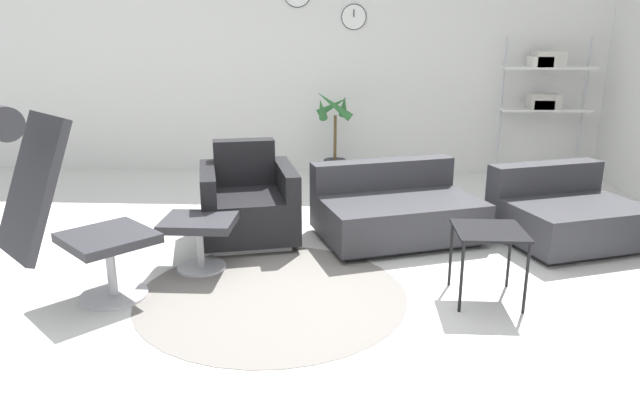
{
  "coord_description": "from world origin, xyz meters",
  "views": [
    {
      "loc": [
        0.28,
        -3.85,
        1.66
      ],
      "look_at": [
        0.07,
        0.01,
        0.55
      ],
      "focal_mm": 32.0,
      "sensor_mm": 36.0,
      "label": 1
    }
  ],
  "objects_px": {
    "ottoman": "(199,230)",
    "armchair_red": "(248,205)",
    "lounge_chair": "(53,195)",
    "shelf_unit": "(545,84)",
    "couch_low": "(395,212)",
    "couch_second": "(565,216)",
    "potted_plant": "(334,141)",
    "side_table": "(489,237)"
  },
  "relations": [
    {
      "from": "lounge_chair",
      "to": "shelf_unit",
      "type": "height_order",
      "value": "shelf_unit"
    },
    {
      "from": "couch_second",
      "to": "shelf_unit",
      "type": "xyz_separation_m",
      "value": [
        0.46,
        2.25,
        0.9
      ]
    },
    {
      "from": "armchair_red",
      "to": "shelf_unit",
      "type": "distance_m",
      "value": 3.95
    },
    {
      "from": "couch_low",
      "to": "side_table",
      "type": "height_order",
      "value": "couch_low"
    },
    {
      "from": "couch_second",
      "to": "shelf_unit",
      "type": "distance_m",
      "value": 2.47
    },
    {
      "from": "armchair_red",
      "to": "couch_second",
      "type": "bearing_deg",
      "value": 166.53
    },
    {
      "from": "potted_plant",
      "to": "shelf_unit",
      "type": "relative_size",
      "value": 0.66
    },
    {
      "from": "lounge_chair",
      "to": "armchair_red",
      "type": "distance_m",
      "value": 1.73
    },
    {
      "from": "ottoman",
      "to": "shelf_unit",
      "type": "bearing_deg",
      "value": 41.67
    },
    {
      "from": "lounge_chair",
      "to": "potted_plant",
      "type": "bearing_deg",
      "value": 108.45
    },
    {
      "from": "armchair_red",
      "to": "potted_plant",
      "type": "distance_m",
      "value": 2.24
    },
    {
      "from": "lounge_chair",
      "to": "ottoman",
      "type": "relative_size",
      "value": 2.56
    },
    {
      "from": "potted_plant",
      "to": "couch_second",
      "type": "bearing_deg",
      "value": -46.48
    },
    {
      "from": "ottoman",
      "to": "couch_second",
      "type": "distance_m",
      "value": 2.97
    },
    {
      "from": "couch_low",
      "to": "potted_plant",
      "type": "bearing_deg",
      "value": -93.63
    },
    {
      "from": "lounge_chair",
      "to": "potted_plant",
      "type": "distance_m",
      "value": 3.88
    },
    {
      "from": "ottoman",
      "to": "couch_second",
      "type": "height_order",
      "value": "couch_second"
    },
    {
      "from": "lounge_chair",
      "to": "couch_low",
      "type": "relative_size",
      "value": 0.87
    },
    {
      "from": "couch_low",
      "to": "couch_second",
      "type": "bearing_deg",
      "value": 158.56
    },
    {
      "from": "ottoman",
      "to": "couch_second",
      "type": "relative_size",
      "value": 0.41
    },
    {
      "from": "potted_plant",
      "to": "shelf_unit",
      "type": "distance_m",
      "value": 2.54
    },
    {
      "from": "lounge_chair",
      "to": "shelf_unit",
      "type": "relative_size",
      "value": 0.8
    },
    {
      "from": "ottoman",
      "to": "side_table",
      "type": "relative_size",
      "value": 1.07
    },
    {
      "from": "armchair_red",
      "to": "side_table",
      "type": "distance_m",
      "value": 2.06
    },
    {
      "from": "lounge_chair",
      "to": "shelf_unit",
      "type": "xyz_separation_m",
      "value": [
        4.01,
        3.71,
        0.37
      ]
    },
    {
      "from": "side_table",
      "to": "shelf_unit",
      "type": "xyz_separation_m",
      "value": [
        1.36,
        3.38,
        0.7
      ]
    },
    {
      "from": "couch_second",
      "to": "shelf_unit",
      "type": "bearing_deg",
      "value": -121.24
    },
    {
      "from": "couch_second",
      "to": "shelf_unit",
      "type": "relative_size",
      "value": 0.77
    },
    {
      "from": "ottoman",
      "to": "armchair_red",
      "type": "relative_size",
      "value": 0.52
    },
    {
      "from": "couch_low",
      "to": "couch_second",
      "type": "relative_size",
      "value": 1.19
    },
    {
      "from": "potted_plant",
      "to": "shelf_unit",
      "type": "bearing_deg",
      "value": 3.78
    },
    {
      "from": "shelf_unit",
      "to": "potted_plant",
      "type": "bearing_deg",
      "value": -176.22
    },
    {
      "from": "ottoman",
      "to": "shelf_unit",
      "type": "relative_size",
      "value": 0.31
    },
    {
      "from": "couch_second",
      "to": "potted_plant",
      "type": "xyz_separation_m",
      "value": [
        -1.98,
        2.09,
        0.24
      ]
    },
    {
      "from": "armchair_red",
      "to": "lounge_chair",
      "type": "bearing_deg",
      "value": 42.81
    },
    {
      "from": "couch_second",
      "to": "side_table",
      "type": "distance_m",
      "value": 1.45
    },
    {
      "from": "ottoman",
      "to": "armchair_red",
      "type": "bearing_deg",
      "value": 70.5
    },
    {
      "from": "lounge_chair",
      "to": "ottoman",
      "type": "distance_m",
      "value": 1.08
    },
    {
      "from": "couch_second",
      "to": "armchair_red",
      "type": "bearing_deg",
      "value": -18.55
    },
    {
      "from": "armchair_red",
      "to": "side_table",
      "type": "height_order",
      "value": "armchair_red"
    },
    {
      "from": "ottoman",
      "to": "side_table",
      "type": "distance_m",
      "value": 2.03
    },
    {
      "from": "couch_low",
      "to": "shelf_unit",
      "type": "xyz_separation_m",
      "value": [
        1.86,
        2.21,
        0.9
      ]
    }
  ]
}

